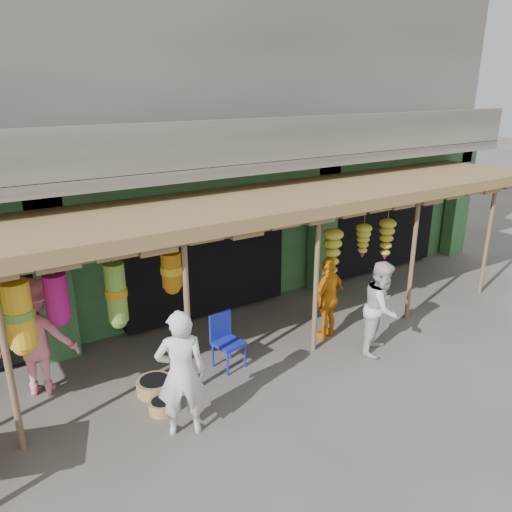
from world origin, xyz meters
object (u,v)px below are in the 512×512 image
person_right (382,308)px  person_shopper (35,337)px  person_front (181,374)px  person_vendor (328,298)px  blue_chair (225,337)px

person_right → person_shopper: 5.84m
person_front → person_vendor: person_front is taller
person_front → person_shopper: person_shopper is taller
blue_chair → person_right: bearing=-33.2°
person_right → blue_chair: bearing=127.4°
person_vendor → person_shopper: (-5.04, 1.03, 0.15)m
person_vendor → person_shopper: person_shopper is taller
blue_chair → person_front: 1.89m
blue_chair → person_front: (-1.36, -1.24, 0.40)m
blue_chair → person_front: bearing=-148.8°
person_front → person_vendor: (3.54, 1.11, -0.13)m
blue_chair → person_front: person_front is taller
person_vendor → person_front: bearing=0.8°
person_vendor → person_shopper: size_ratio=0.85×
person_front → person_right: size_ratio=1.09×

